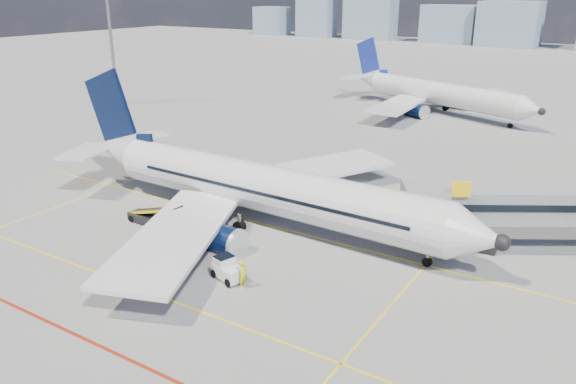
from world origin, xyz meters
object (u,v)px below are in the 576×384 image
at_px(ramp_worker, 243,274).
at_px(main_aircraft, 251,186).
at_px(baggage_tug, 227,268).
at_px(cargo_dolly, 168,256).
at_px(second_aircraft, 434,93).
at_px(belt_loader, 151,217).

bearing_deg(ramp_worker, main_aircraft, 32.25).
xyz_separation_m(main_aircraft, ramp_worker, (6.66, -10.36, -2.21)).
relative_size(main_aircraft, baggage_tug, 15.85).
distance_m(main_aircraft, cargo_dolly, 11.29).
height_order(baggage_tug, cargo_dolly, cargo_dolly).
relative_size(second_aircraft, belt_loader, 6.01).
distance_m(second_aircraft, baggage_tug, 65.08).
height_order(belt_loader, ramp_worker, belt_loader).
height_order(main_aircraft, belt_loader, main_aircraft).
bearing_deg(belt_loader, second_aircraft, 89.34).
height_order(second_aircraft, cargo_dolly, second_aircraft).
distance_m(second_aircraft, cargo_dolly, 65.83).
bearing_deg(second_aircraft, cargo_dolly, -66.68).
distance_m(baggage_tug, cargo_dolly, 4.79).
height_order(cargo_dolly, belt_loader, belt_loader).
bearing_deg(baggage_tug, main_aircraft, 133.41).
bearing_deg(ramp_worker, baggage_tug, 78.18).
distance_m(baggage_tug, belt_loader, 12.60).
distance_m(main_aircraft, belt_loader, 9.31).
relative_size(belt_loader, ramp_worker, 3.10).
xyz_separation_m(baggage_tug, cargo_dolly, (-4.67, -1.05, 0.20)).
bearing_deg(second_aircraft, main_aircraft, -66.68).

